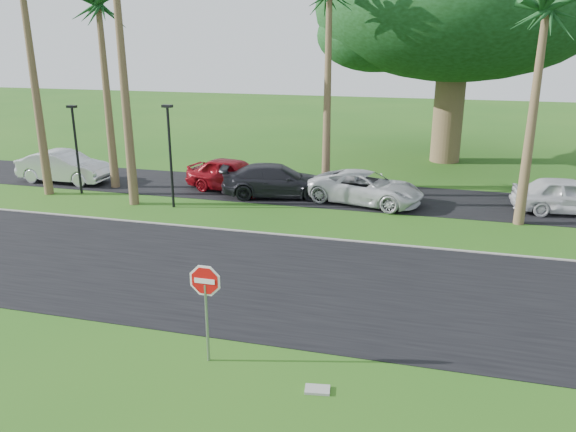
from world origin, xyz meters
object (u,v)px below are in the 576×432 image
Objects in this scene: car_dark at (277,181)px; stop_sign_near at (206,294)px; car_minivan at (366,188)px; car_silver at (64,167)px; car_red at (234,175)px; car_pickup at (568,196)px.

stop_sign_near is at bearing 176.49° from car_dark.
stop_sign_near is 14.53m from car_minivan.
car_dark is 1.01× the size of car_minivan.
car_silver is at bearing 103.27° from car_minivan.
car_minivan is at bearing -88.42° from car_silver.
car_red reaches higher than car_silver.
car_dark is (2.37, -0.38, -0.05)m from car_red.
car_red is at bearing 67.80° from car_dark.
stop_sign_near is 14.70m from car_dark.
car_pickup is at bearing -100.23° from car_dark.
car_minivan is 1.14× the size of car_pickup.
car_minivan is 8.81m from car_pickup.
car_dark reaches higher than car_minivan.
car_red is at bearing -85.25° from car_silver.
car_minivan is at bearing 82.42° from stop_sign_near.
stop_sign_near reaches higher than car_red.
car_pickup reaches higher than car_dark.
car_red reaches higher than car_minivan.
car_pickup is at bearing -78.27° from car_red.
car_red is 6.72m from car_minivan.
car_red is at bearing 107.88° from stop_sign_near.
car_minivan is (4.33, -0.09, -0.04)m from car_dark.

